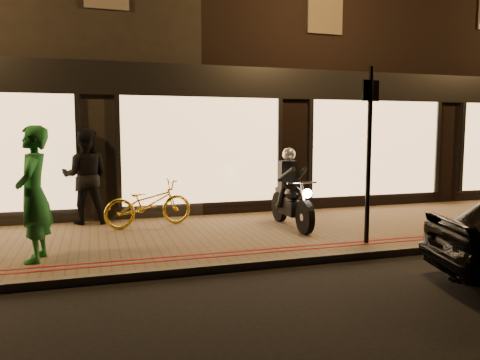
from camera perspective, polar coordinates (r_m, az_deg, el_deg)
name	(u,v)px	position (r m, az deg, el deg)	size (l,w,h in m)	color
ground	(263,269)	(7.09, 2.81, -10.79)	(90.00, 90.00, 0.00)	black
sidewalk	(226,236)	(8.91, -1.66, -6.88)	(50.00, 4.00, 0.12)	brown
kerb_stone	(262,264)	(7.11, 2.68, -10.22)	(50.00, 0.14, 0.12)	#59544C
red_kerb_lines	(251,252)	(7.55, 1.36, -8.75)	(50.00, 0.26, 0.01)	maroon
building_row	(167,62)	(15.69, -8.87, 13.99)	(48.00, 10.11, 8.50)	black
motorcycle	(291,197)	(9.43, 6.21, -2.03)	(0.60, 1.94, 1.59)	black
sign_post	(369,146)	(8.25, 15.46, 4.05)	(0.35, 0.10, 3.00)	black
bicycle_gold	(149,203)	(9.61, -11.09, -2.81)	(0.63, 1.80, 0.94)	gold
person_green	(34,194)	(7.51, -23.86, -1.57)	(0.73, 0.48, 2.01)	#1E7334
person_dark	(86,176)	(10.21, -18.32, 0.42)	(0.96, 0.75, 1.97)	black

